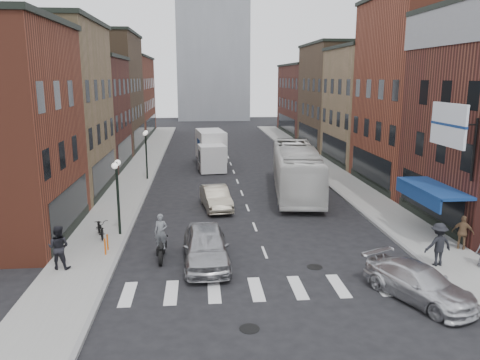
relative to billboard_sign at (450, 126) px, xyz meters
name	(u,v)px	position (x,y,z in m)	size (l,w,h in m)	color
ground	(267,260)	(-8.59, -0.50, -6.13)	(160.00, 160.00, 0.00)	black
sidewalk_left	(140,170)	(-17.09, 21.50, -6.06)	(3.00, 74.00, 0.15)	gray
sidewalk_right	(323,167)	(-0.09, 21.50, -6.06)	(3.00, 74.00, 0.15)	gray
curb_left	(156,171)	(-15.59, 21.50, -6.13)	(0.20, 74.00, 0.16)	gray
curb_right	(307,168)	(-1.59, 21.50, -6.13)	(0.20, 74.00, 0.16)	gray
crosswalk_stripes	(278,288)	(-8.59, -3.50, -6.13)	(12.00, 2.20, 0.01)	silver
bldg_left_mid_a	(29,109)	(-23.58, 13.50, 0.02)	(10.30, 10.20, 12.30)	olive
bldg_left_mid_b	(68,113)	(-23.58, 23.50, -0.98)	(10.30, 10.20, 10.30)	#4F211C
bldg_left_far_a	(93,93)	(-23.58, 34.50, 0.52)	(10.30, 12.20, 13.30)	#4E3A27
bldg_left_far_b	(115,97)	(-23.58, 48.50, -0.48)	(10.30, 16.20, 11.30)	brown
bldg_right_mid_a	(438,94)	(6.41, 13.50, 1.02)	(10.30, 10.20, 14.30)	brown
bldg_right_mid_b	(385,106)	(6.41, 23.50, -0.48)	(10.30, 10.20, 11.30)	olive
bldg_right_far_a	(350,96)	(6.41, 34.50, 0.02)	(10.30, 12.20, 12.30)	#4E3A27
bldg_right_far_b	(320,99)	(6.41, 48.50, -0.98)	(10.30, 16.20, 10.30)	#4F211C
awning_blue	(430,189)	(0.34, 2.00, -3.50)	(1.80, 5.00, 0.78)	navy
billboard_sign	(450,126)	(0.00, 0.00, 0.00)	(1.52, 3.00, 3.70)	black
streetlamp_near	(117,184)	(-15.99, 3.50, -3.22)	(0.32, 1.22, 4.11)	black
streetlamp_far	(146,146)	(-15.99, 17.50, -3.22)	(0.32, 1.22, 4.11)	black
bike_rack	(106,244)	(-16.19, 0.80, -5.58)	(0.08, 0.68, 0.80)	#D8590C
box_truck	(211,150)	(-10.54, 22.98, -4.47)	(2.95, 7.96, 3.37)	silver
motorcycle_rider	(161,239)	(-13.51, 0.01, -5.09)	(0.65, 2.18, 2.22)	black
transit_bus	(296,170)	(-4.61, 12.18, -4.39)	(2.92, 12.49, 3.48)	silver
sedan_left_near	(206,246)	(-11.46, -0.72, -5.27)	(2.04, 5.06, 1.72)	#A1A2A6
sedan_left_far	(216,198)	(-10.65, 8.49, -5.40)	(1.55, 4.45, 1.47)	#AFA58E
curb_car	(419,283)	(-3.39, -4.91, -5.46)	(1.88, 4.62, 1.34)	silver
parked_bicycle	(100,227)	(-16.92, 3.14, -5.48)	(0.67, 1.93, 1.01)	black
ped_left_solo	(59,247)	(-17.86, -0.97, -5.01)	(0.95, 0.55, 1.95)	black
ped_right_a	(438,244)	(-1.19, -2.10, -5.00)	(1.26, 0.63, 1.96)	black
ped_right_b	(463,233)	(1.01, -0.29, -5.14)	(0.99, 0.50, 1.69)	brown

